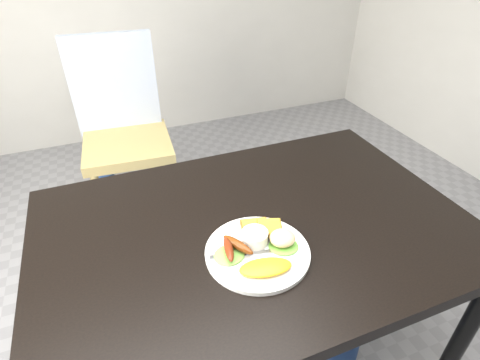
% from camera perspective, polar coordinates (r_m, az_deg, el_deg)
% --- Properties ---
extents(dining_table, '(1.20, 0.80, 0.04)m').
position_cam_1_polar(dining_table, '(1.07, 2.29, -7.41)').
color(dining_table, black).
rests_on(dining_table, ground).
extents(dining_chair, '(0.49, 0.49, 0.05)m').
position_cam_1_polar(dining_chair, '(2.14, -16.75, 5.07)').
color(dining_chair, tan).
rests_on(dining_chair, ground).
extents(person, '(0.70, 0.58, 1.65)m').
position_cam_1_polar(person, '(1.49, -6.06, 9.58)').
color(person, navy).
rests_on(person, ground).
extents(plate, '(0.27, 0.27, 0.01)m').
position_cam_1_polar(plate, '(0.97, 2.67, -10.93)').
color(plate, white).
rests_on(plate, dining_table).
extents(lettuce_left, '(0.09, 0.09, 0.01)m').
position_cam_1_polar(lettuce_left, '(0.95, -1.64, -11.31)').
color(lettuce_left, '#4B9633').
rests_on(lettuce_left, plate).
extents(lettuce_right, '(0.10, 0.09, 0.01)m').
position_cam_1_polar(lettuce_right, '(0.97, 6.63, -9.97)').
color(lettuce_right, '#53922D').
rests_on(lettuce_right, plate).
extents(omelette, '(0.14, 0.08, 0.02)m').
position_cam_1_polar(omelette, '(0.91, 3.92, -13.14)').
color(omelette, yellow).
rests_on(omelette, plate).
extents(sausage_a, '(0.04, 0.09, 0.02)m').
position_cam_1_polar(sausage_a, '(0.94, -1.74, -10.39)').
color(sausage_a, maroon).
rests_on(sausage_a, lettuce_left).
extents(sausage_b, '(0.07, 0.10, 0.02)m').
position_cam_1_polar(sausage_b, '(0.95, -0.32, -9.84)').
color(sausage_b, '#5A250C').
rests_on(sausage_b, lettuce_left).
extents(ramekin, '(0.07, 0.07, 0.04)m').
position_cam_1_polar(ramekin, '(0.97, 2.25, -8.84)').
color(ramekin, white).
rests_on(ramekin, plate).
extents(toast_a, '(0.09, 0.09, 0.01)m').
position_cam_1_polar(toast_a, '(1.01, 2.36, -7.41)').
color(toast_a, brown).
rests_on(toast_a, plate).
extents(toast_b, '(0.08, 0.08, 0.01)m').
position_cam_1_polar(toast_b, '(1.00, 4.50, -7.27)').
color(toast_b, brown).
rests_on(toast_b, toast_a).
extents(potato_salad, '(0.08, 0.07, 0.04)m').
position_cam_1_polar(potato_salad, '(0.97, 6.47, -8.78)').
color(potato_salad, beige).
rests_on(potato_salad, lettuce_right).
extents(fork, '(0.16, 0.05, 0.00)m').
position_cam_1_polar(fork, '(0.95, 0.25, -11.28)').
color(fork, '#ADAFB7').
rests_on(fork, plate).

